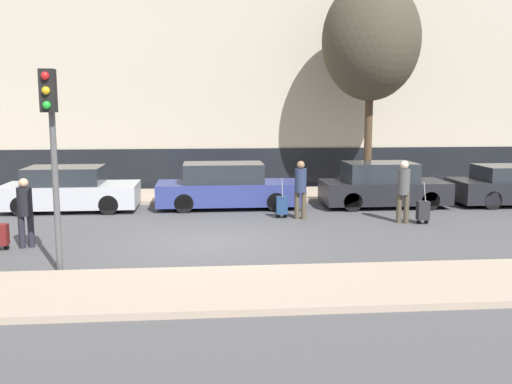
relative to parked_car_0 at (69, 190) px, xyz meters
name	(u,v)px	position (x,y,z in m)	size (l,w,h in m)	color
ground_plane	(210,242)	(4.37, -4.72, -0.65)	(80.00, 80.00, 0.00)	#4C4C4F
sidewalk_near	(212,289)	(4.37, -8.47, -0.59)	(28.00, 2.50, 0.12)	tan
sidewalk_far	(208,195)	(4.37, 2.28, -0.59)	(28.00, 3.00, 0.12)	tan
building_facade	(205,38)	(4.37, 5.87, 5.37)	(28.00, 2.85, 12.07)	#B7AD99
parked_car_0	(69,190)	(0.00, 0.00, 0.00)	(4.16, 1.86, 1.39)	#B7BABF
parked_car_1	(227,187)	(4.99, 0.01, 0.03)	(4.62, 1.74, 1.46)	navy
parked_car_2	(383,186)	(10.06, -0.22, 0.02)	(4.04, 1.75, 1.46)	black
pedestrian_left	(25,209)	(0.10, -4.83, 0.27)	(0.34, 0.34, 1.63)	#23232D
trolley_left	(1,235)	(-0.41, -5.03, -0.29)	(0.34, 0.29, 1.15)	maroon
pedestrian_center	(301,186)	(7.03, -2.02, 0.32)	(0.34, 0.34, 1.70)	#4C4233
trolley_center	(282,205)	(6.51, -1.85, -0.27)	(0.34, 0.29, 1.19)	navy
pedestrian_right	(404,188)	(9.81, -2.87, 0.35)	(0.34, 0.34, 1.76)	#4C4233
trolley_right	(423,211)	(10.33, -3.06, -0.27)	(0.34, 0.29, 1.19)	#262628
traffic_light	(51,131)	(1.37, -7.08, 2.16)	(0.28, 0.47, 3.96)	#515154
bare_tree_near_crossing	(371,41)	(10.20, 2.06, 4.91)	(3.48, 3.48, 7.59)	#4C3826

